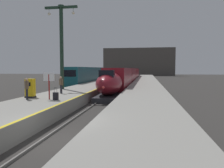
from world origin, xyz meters
TOP-DOWN VIEW (x-y plane):
  - ground_plane at (0.00, 0.00)m, footprint 260.00×260.00m
  - platform_left at (-4.05, 24.75)m, footprint 4.80×110.00m
  - platform_right at (4.05, 24.75)m, footprint 4.80×110.00m
  - platform_left_safety_stripe at (-1.77, 24.75)m, footprint 0.20×107.80m
  - rail_main_left at (-0.75, 27.50)m, footprint 0.08×110.00m
  - rail_main_right at (0.75, 27.50)m, footprint 0.08×110.00m
  - rail_secondary_left at (-8.85, 27.50)m, footprint 0.08×110.00m
  - rail_secondary_right at (-7.35, 27.50)m, footprint 0.08×110.00m
  - highspeed_train_main at (0.00, 39.02)m, footprint 2.92×57.10m
  - regional_train_adjacent at (-8.10, 41.95)m, footprint 2.85×36.60m
  - station_column_mid at (-5.90, 15.36)m, footprint 4.00×0.68m
  - passenger_near_edge at (-5.22, 6.29)m, footprint 0.31×0.55m
  - passenger_mid_platform at (-4.15, 10.71)m, footprint 0.47×0.41m
  - rolling_suitcase at (-2.82, 6.34)m, footprint 0.40×0.22m
  - ticket_machine_yellow at (-5.55, 7.40)m, footprint 0.76×0.62m
  - departure_info_board at (-3.46, 6.56)m, footprint 0.90×0.10m
  - terminus_back_wall at (0.00, 102.00)m, footprint 36.00×2.00m

SIDE VIEW (x-z plane):
  - ground_plane at x=0.00m, z-range 0.00..0.00m
  - rail_main_left at x=-0.75m, z-range 0.00..0.12m
  - rail_main_right at x=0.75m, z-range 0.00..0.12m
  - rail_secondary_left at x=-8.85m, z-range 0.00..0.12m
  - rail_secondary_right at x=-7.35m, z-range 0.00..0.12m
  - platform_left at x=-4.05m, z-range 0.00..1.05m
  - platform_right at x=4.05m, z-range 0.00..1.05m
  - platform_left_safety_stripe at x=-1.77m, z-range 1.05..1.06m
  - rolling_suitcase at x=-2.82m, z-range 0.86..1.85m
  - ticket_machine_yellow at x=-5.55m, z-range 0.99..2.59m
  - highspeed_train_main at x=0.00m, z-range 0.15..3.75m
  - passenger_near_edge at x=-5.22m, z-range 1.19..2.88m
  - passenger_mid_platform at x=-4.15m, z-range 1.19..2.88m
  - regional_train_adjacent at x=-8.10m, z-range 0.23..4.03m
  - departure_info_board at x=-3.46m, z-range 1.50..3.62m
  - station_column_mid at x=-5.90m, z-range 2.00..11.93m
  - terminus_back_wall at x=0.00m, z-range 0.00..14.00m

